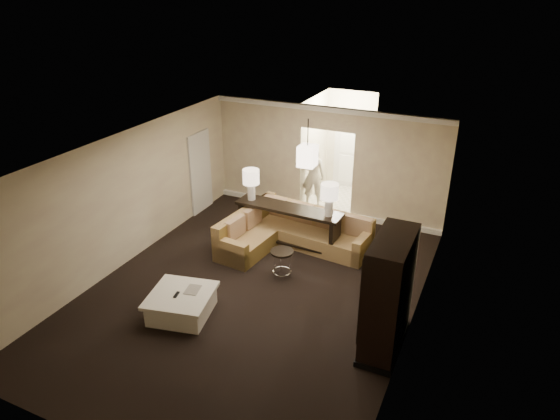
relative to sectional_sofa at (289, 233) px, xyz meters
The scene contains 19 objects.
ground 1.96m from the sectional_sofa, 87.23° to the right, with size 8.00×8.00×0.00m, color black.
wall_back 2.33m from the sectional_sofa, 87.42° to the left, with size 6.00×0.04×2.80m, color beige.
wall_front 6.03m from the sectional_sofa, 89.10° to the right, with size 6.00×0.04×2.80m, color beige.
wall_left 3.65m from the sectional_sofa, 146.40° to the right, with size 0.04×8.00×2.80m, color beige.
wall_right 3.80m from the sectional_sofa, 31.97° to the right, with size 0.04×8.00×2.80m, color beige.
ceiling 3.13m from the sectional_sofa, 87.23° to the right, with size 6.00×8.00×0.02m, color white.
crown_molding 3.13m from the sectional_sofa, 87.35° to the left, with size 6.00×0.10×0.12m, color white.
baseboard 2.04m from the sectional_sofa, 87.35° to the left, with size 6.00×0.10×0.12m, color white.
side_door 3.09m from the sectional_sofa, 163.19° to the left, with size 0.05×0.90×2.10m, color silver.
foyer 3.54m from the sectional_sofa, 88.43° to the left, with size 1.44×2.02×2.80m.
sectional_sofa is the anchor object (origin of this frame).
coffee_table 3.22m from the sectional_sofa, 103.37° to the right, with size 1.31×1.31×0.46m.
console_table 0.24m from the sectional_sofa, 124.50° to the left, with size 2.48×0.64×0.95m.
armoire 3.75m from the sectional_sofa, 41.08° to the right, with size 0.60×1.41×2.03m.
drink_table 1.26m from the sectional_sofa, 72.90° to the right, with size 0.47×0.47×0.59m.
table_lamp_left 1.48m from the sectional_sofa, behind, with size 0.38×0.38×0.73m.
table_lamp_right 1.42m from the sectional_sofa, ahead, with size 0.38×0.38×0.73m.
pendant_light 1.79m from the sectional_sofa, 83.07° to the left, with size 0.38×0.38×1.09m.
person 2.46m from the sectional_sofa, 98.56° to the left, with size 0.66×0.44×1.83m, color beige.
Camera 1 is at (3.91, -7.21, 5.59)m, focal length 32.00 mm.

